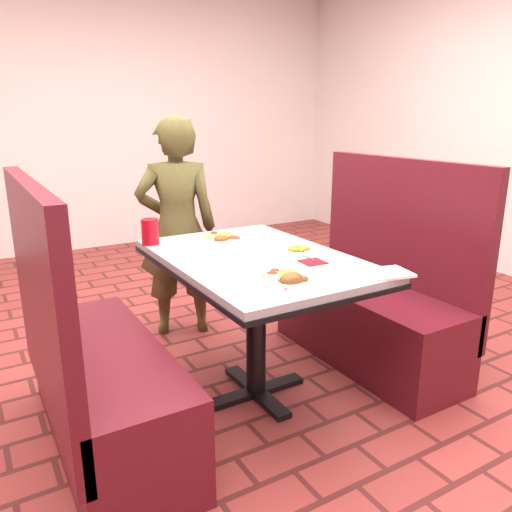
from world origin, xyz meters
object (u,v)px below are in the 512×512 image
(booth_bench_right, at_px, (374,306))
(near_dinner_plate, at_px, (286,275))
(diner_person, at_px, (177,228))
(plantain_plate, at_px, (298,250))
(booth_bench_left, at_px, (95,377))
(far_dinner_plate, at_px, (222,236))
(dining_table, at_px, (256,275))
(red_tumbler, at_px, (150,232))

(booth_bench_right, distance_m, near_dinner_plate, 1.07)
(diner_person, xyz_separation_m, plantain_plate, (0.24, -1.00, 0.06))
(booth_bench_left, bearing_deg, far_dinner_plate, 24.50)
(dining_table, bearing_deg, red_tumbler, 126.88)
(booth_bench_left, distance_m, diner_person, 1.29)
(near_dinner_plate, distance_m, red_tumbler, 0.91)
(far_dinner_plate, relative_size, red_tumbler, 1.86)
(far_dinner_plate, bearing_deg, booth_bench_left, -155.50)
(diner_person, height_order, far_dinner_plate, diner_person)
(near_dinner_plate, bearing_deg, dining_table, 77.28)
(booth_bench_right, height_order, plantain_plate, booth_bench_right)
(dining_table, bearing_deg, far_dinner_plate, 89.91)
(red_tumbler, bearing_deg, booth_bench_right, -22.50)
(booth_bench_right, height_order, red_tumbler, booth_bench_right)
(booth_bench_left, xyz_separation_m, far_dinner_plate, (0.80, 0.36, 0.44))
(dining_table, height_order, booth_bench_right, booth_bench_right)
(plantain_plate, bearing_deg, red_tumbler, 137.98)
(far_dinner_plate, xyz_separation_m, plantain_plate, (0.22, -0.41, -0.01))
(near_dinner_plate, height_order, far_dinner_plate, near_dinner_plate)
(diner_person, relative_size, plantain_plate, 8.14)
(booth_bench_left, distance_m, near_dinner_plate, 0.93)
(booth_bench_right, distance_m, diner_person, 1.31)
(diner_person, xyz_separation_m, red_tumbler, (-0.34, -0.48, 0.11))
(booth_bench_left, height_order, far_dinner_plate, booth_bench_left)
(booth_bench_right, relative_size, plantain_plate, 6.94)
(dining_table, relative_size, booth_bench_right, 1.01)
(dining_table, bearing_deg, near_dinner_plate, -102.72)
(booth_bench_left, bearing_deg, red_tumbler, 47.59)
(near_dinner_plate, xyz_separation_m, plantain_plate, (0.31, 0.35, -0.02))
(booth_bench_right, height_order, near_dinner_plate, booth_bench_right)
(dining_table, bearing_deg, plantain_plate, -10.73)
(plantain_plate, relative_size, red_tumbler, 1.29)
(booth_bench_right, xyz_separation_m, diner_person, (-0.82, 0.96, 0.37))
(booth_bench_left, height_order, plantain_plate, booth_bench_left)
(dining_table, relative_size, red_tumbler, 9.04)
(booth_bench_left, height_order, diner_person, diner_person)
(diner_person, relative_size, near_dinner_plate, 5.85)
(booth_bench_right, relative_size, diner_person, 0.85)
(red_tumbler, bearing_deg, plantain_plate, -42.02)
(plantain_plate, bearing_deg, booth_bench_left, 177.67)
(dining_table, xyz_separation_m, far_dinner_plate, (0.00, 0.36, 0.12))
(dining_table, xyz_separation_m, red_tumbler, (-0.36, 0.48, 0.16))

